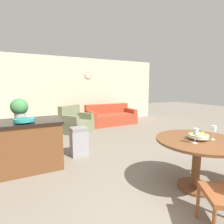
% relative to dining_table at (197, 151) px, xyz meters
% --- Properties ---
extents(wall_back, '(8.00, 0.09, 2.70)m').
position_rel_dining_table_xyz_m(wall_back, '(-0.54, 5.62, 0.77)').
color(wall_back, beige).
rests_on(wall_back, ground_plane).
extents(dining_table, '(1.19, 1.19, 0.76)m').
position_rel_dining_table_xyz_m(dining_table, '(0.00, 0.00, 0.00)').
color(dining_table, brown).
rests_on(dining_table, ground_plane).
extents(fruit_bowl, '(0.27, 0.27, 0.10)m').
position_rel_dining_table_xyz_m(fruit_bowl, '(0.00, 0.00, 0.23)').
color(fruit_bowl, silver).
rests_on(fruit_bowl, dining_table).
extents(wine_glass_left, '(0.07, 0.07, 0.21)m').
position_rel_dining_table_xyz_m(wine_glass_left, '(-0.19, -0.09, 0.33)').
color(wine_glass_left, silver).
rests_on(wine_glass_left, dining_table).
extents(wine_glass_right, '(0.07, 0.07, 0.21)m').
position_rel_dining_table_xyz_m(wine_glass_right, '(0.19, -0.10, 0.33)').
color(wine_glass_right, silver).
rests_on(wine_glass_right, dining_table).
extents(kitchen_island, '(1.27, 0.80, 0.91)m').
position_rel_dining_table_xyz_m(kitchen_island, '(-2.26, 1.84, -0.13)').
color(kitchen_island, brown).
rests_on(kitchen_island, ground_plane).
extents(teal_bowl, '(0.34, 0.34, 0.07)m').
position_rel_dining_table_xyz_m(teal_bowl, '(-2.25, 1.65, 0.37)').
color(teal_bowl, teal).
rests_on(teal_bowl, kitchen_island).
extents(potted_plant, '(0.31, 0.31, 0.39)m').
position_rel_dining_table_xyz_m(potted_plant, '(-2.33, 2.05, 0.53)').
color(potted_plant, beige).
rests_on(potted_plant, kitchen_island).
extents(trash_bin, '(0.36, 0.31, 0.63)m').
position_rel_dining_table_xyz_m(trash_bin, '(-1.21, 2.04, -0.27)').
color(trash_bin, '#9E9EA3').
rests_on(trash_bin, ground_plane).
extents(couch, '(1.97, 1.04, 0.79)m').
position_rel_dining_table_xyz_m(couch, '(0.86, 4.70, -0.31)').
color(couch, '#B24228').
rests_on(couch, ground_plane).
extents(armchair, '(1.17, 1.15, 0.89)m').
position_rel_dining_table_xyz_m(armchair, '(-0.76, 4.01, -0.29)').
color(armchair, '#7A7F5B').
rests_on(armchair, ground_plane).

